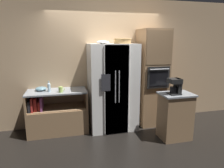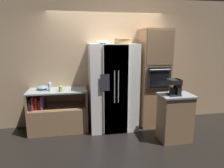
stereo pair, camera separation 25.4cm
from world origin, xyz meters
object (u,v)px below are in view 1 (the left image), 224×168
Objects in this scene: coffee_maker at (175,86)px; bottle_tall at (49,87)px; wall_oven at (152,78)px; mug at (61,90)px; mixing_bowl at (41,89)px; fruit_bowl at (103,42)px; refrigerator at (113,87)px; wicker_basket at (122,41)px.

bottle_tall is at bearing 160.43° from coffee_maker.
wall_oven is 18.01× the size of mug.
mug is 0.46m from mixing_bowl.
coffee_maker is at bearing -33.05° from fruit_bowl.
fruit_bowl reaches higher than bottle_tall.
wall_oven is 2.41m from mixing_bowl.
refrigerator is 8.33× the size of bottle_tall.
wicker_basket is 1.42× the size of fruit_bowl.
refrigerator reaches higher than coffee_maker.
mug is (0.23, -0.10, -0.04)m from bottle_tall.
coffee_maker reaches higher than mug.
fruit_bowl is at bearing -177.03° from refrigerator.
refrigerator is 1.48m from mixing_bowl.
mixing_bowl is at bearing 177.66° from wall_oven.
wall_oven is 8.46× the size of fruit_bowl.
mug is at bearing -30.20° from mixing_bowl.
wall_oven reaches higher than mixing_bowl.
coffee_maker reaches higher than bottle_tall.
wall_oven reaches higher than wicker_basket.
refrigerator is 1.00m from wicker_basket.
mug is at bearing -179.14° from wicker_basket.
wicker_basket is 1.21× the size of coffee_maker.
wicker_basket is at bearing 137.69° from coffee_maker.
fruit_bowl is at bearing -1.54° from bottle_tall.
mixing_bowl is at bearing 174.14° from refrigerator.
bottle_tall is at bearing -179.12° from wall_oven.
coffee_maker is (2.31, -0.82, 0.08)m from bottle_tall.
bottle_tall is (-2.24, -0.03, -0.08)m from wall_oven.
coffee_maker is at bearing -84.96° from wall_oven.
bottle_tall is 2.45m from coffee_maker.
wicker_basket is at bearing -6.95° from fruit_bowl.
coffee_maker is at bearing -42.31° from wicker_basket.
coffee_maker is (0.82, -0.74, -0.82)m from wicker_basket.
wall_oven reaches higher than bottle_tall.
mixing_bowl is at bearing 158.96° from coffee_maker.
wall_oven is at bearing 0.88° from bottle_tall.
wall_oven is (0.93, 0.05, 0.16)m from refrigerator.
fruit_bowl reaches higher than coffee_maker.
mug is at bearing -23.35° from bottle_tall.
refrigerator is at bearing -5.86° from mixing_bowl.
fruit_bowl is at bearing -7.31° from mixing_bowl.
wicker_basket is at bearing 0.86° from mug.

